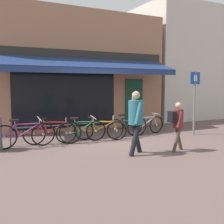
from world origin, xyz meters
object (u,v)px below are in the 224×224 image
at_px(bicycle_purple, 24,135).
at_px(pedestrian_adult, 136,116).
at_px(bicycle_orange, 100,130).
at_px(bicycle_red, 52,132).
at_px(parking_sign, 195,96).
at_px(bicycle_black, 127,127).
at_px(bicycle_silver, 146,125).
at_px(pedestrian_child, 177,121).
at_px(bicycle_green, 81,131).

xyz_separation_m(bicycle_purple, pedestrian_adult, (2.51, -2.09, 0.63)).
bearing_deg(bicycle_orange, pedestrian_adult, -60.41).
bearing_deg(bicycle_red, parking_sign, 9.47).
xyz_separation_m(bicycle_red, bicycle_black, (2.65, -0.08, -0.00)).
height_order(bicycle_red, parking_sign, parking_sign).
relative_size(bicycle_red, bicycle_silver, 1.04).
height_order(bicycle_purple, pedestrian_child, pedestrian_child).
bearing_deg(pedestrian_child, bicycle_silver, 78.06).
relative_size(bicycle_red, pedestrian_child, 1.28).
height_order(bicycle_green, parking_sign, parking_sign).
distance_m(bicycle_green, pedestrian_adult, 2.32).
distance_m(bicycle_silver, parking_sign, 2.09).
bearing_deg(parking_sign, bicycle_orange, 170.78).
xyz_separation_m(bicycle_green, parking_sign, (4.22, -0.55, 1.08)).
height_order(bicycle_black, parking_sign, parking_sign).
height_order(bicycle_orange, parking_sign, parking_sign).
xyz_separation_m(bicycle_red, pedestrian_child, (2.86, -2.46, 0.47)).
bearing_deg(pedestrian_adult, bicycle_black, 59.09).
relative_size(bicycle_black, pedestrian_adult, 1.04).
bearing_deg(bicycle_red, bicycle_green, 8.37).
relative_size(bicycle_green, pedestrian_child, 1.23).
bearing_deg(pedestrian_adult, bicycle_orange, 85.80).
height_order(bicycle_green, bicycle_black, bicycle_green).
bearing_deg(bicycle_purple, pedestrian_child, -33.05).
xyz_separation_m(bicycle_orange, pedestrian_child, (1.28, -2.34, 0.49)).
bearing_deg(pedestrian_child, bicycle_orange, 121.70).
relative_size(bicycle_black, bicycle_silver, 1.04).
xyz_separation_m(bicycle_purple, parking_sign, (6.00, -0.54, 1.06)).
distance_m(bicycle_black, parking_sign, 2.77).
xyz_separation_m(bicycle_black, parking_sign, (2.48, -0.61, 1.07)).
xyz_separation_m(bicycle_orange, bicycle_black, (1.07, 0.04, 0.02)).
bearing_deg(pedestrian_child, bicycle_green, 133.11).
xyz_separation_m(bicycle_purple, bicycle_silver, (4.41, 0.28, -0.03)).
bearing_deg(pedestrian_adult, pedestrian_child, -16.28).
relative_size(bicycle_orange, bicycle_black, 0.93).
xyz_separation_m(bicycle_silver, parking_sign, (1.58, -0.82, 1.09)).
distance_m(bicycle_orange, bicycle_silver, 1.99).
bearing_deg(bicycle_green, bicycle_orange, 5.39).
xyz_separation_m(bicycle_green, pedestrian_adult, (0.74, -2.10, 0.66)).
bearing_deg(bicycle_red, bicycle_purple, -152.84).
relative_size(bicycle_black, pedestrian_child, 1.28).
bearing_deg(bicycle_black, pedestrian_adult, -123.60).
bearing_deg(bicycle_orange, pedestrian_child, -33.68).
bearing_deg(bicycle_purple, bicycle_red, 8.77).
distance_m(bicycle_orange, pedestrian_adult, 2.23).
bearing_deg(pedestrian_child, bicycle_black, 98.09).
height_order(bicycle_purple, bicycle_red, bicycle_purple).
xyz_separation_m(bicycle_orange, pedestrian_adult, (0.07, -2.13, 0.67)).
height_order(bicycle_purple, bicycle_orange, bicycle_purple).
xyz_separation_m(bicycle_green, bicycle_black, (1.74, 0.06, 0.01)).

